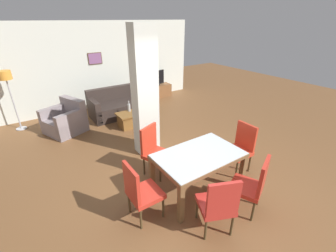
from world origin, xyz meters
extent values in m
plane|color=brown|center=(0.00, 0.00, 0.00)|extent=(18.00, 18.00, 0.00)
cube|color=silver|center=(0.00, 5.11, 1.35)|extent=(7.20, 0.06, 2.70)
cube|color=brown|center=(0.02, 5.07, 1.60)|extent=(0.44, 0.02, 0.36)
cube|color=#8C598C|center=(0.02, 5.05, 1.60)|extent=(0.40, 0.01, 0.32)
cube|color=silver|center=(-0.07, 1.66, 1.35)|extent=(0.49, 0.32, 2.70)
cube|color=brown|center=(0.00, -0.43, 0.69)|extent=(1.44, 0.06, 0.06)
cube|color=brown|center=(0.00, 0.43, 0.69)|extent=(1.44, 0.06, 0.06)
cube|color=brown|center=(-0.69, 0.00, 0.69)|extent=(0.06, 0.80, 0.06)
cube|color=brown|center=(0.69, 0.00, 0.69)|extent=(0.06, 0.80, 0.06)
cube|color=silver|center=(0.00, 0.00, 0.73)|extent=(1.42, 0.90, 0.01)
cube|color=brown|center=(-0.67, -0.41, 0.33)|extent=(0.08, 0.08, 0.66)
cube|color=brown|center=(0.67, -0.41, 0.33)|extent=(0.08, 0.08, 0.66)
cube|color=brown|center=(-0.67, 0.41, 0.33)|extent=(0.08, 0.08, 0.66)
cube|color=brown|center=(0.67, 0.41, 0.33)|extent=(0.08, 0.08, 0.66)
cube|color=red|center=(1.00, 0.00, 0.41)|extent=(0.46, 0.46, 0.07)
cube|color=red|center=(1.20, 0.00, 0.71)|extent=(0.05, 0.44, 0.52)
cylinder|color=#4C3B22|center=(0.81, -0.19, 0.19)|extent=(0.04, 0.04, 0.38)
cylinder|color=#4C3B22|center=(0.81, 0.19, 0.19)|extent=(0.04, 0.04, 0.38)
cylinder|color=#4C3B22|center=(1.19, -0.19, 0.19)|extent=(0.04, 0.04, 0.38)
cylinder|color=#4C3B22|center=(1.19, 0.19, 0.19)|extent=(0.04, 0.04, 0.38)
cube|color=red|center=(0.32, -0.75, 0.41)|extent=(0.61, 0.61, 0.07)
cube|color=red|center=(0.41, -0.94, 0.71)|extent=(0.42, 0.22, 0.52)
cylinder|color=#4C3B22|center=(0.07, -0.65, 0.19)|extent=(0.04, 0.04, 0.38)
cylinder|color=#4C3B22|center=(0.42, -0.50, 0.19)|extent=(0.04, 0.04, 0.38)
cylinder|color=#4C3B22|center=(0.23, -1.00, 0.19)|extent=(0.04, 0.04, 0.38)
cylinder|color=#4C3B22|center=(0.57, -0.85, 0.19)|extent=(0.04, 0.04, 0.38)
cube|color=red|center=(-0.32, -0.74, 0.41)|extent=(0.61, 0.61, 0.07)
cube|color=red|center=(-0.41, -0.93, 0.71)|extent=(0.42, 0.22, 0.52)
cylinder|color=#4C3B22|center=(-0.42, -0.49, 0.19)|extent=(0.04, 0.04, 0.38)
cylinder|color=#4C3B22|center=(-0.07, -0.65, 0.19)|extent=(0.04, 0.04, 0.38)
cylinder|color=#4C3B22|center=(-0.57, -0.84, 0.19)|extent=(0.04, 0.04, 0.38)
cylinder|color=#4C3B22|center=(-0.23, -0.99, 0.19)|extent=(0.04, 0.04, 0.38)
cube|color=red|center=(-0.32, 0.79, 0.41)|extent=(0.60, 0.60, 0.07)
cube|color=red|center=(-0.40, 0.97, 0.71)|extent=(0.42, 0.21, 0.52)
cylinder|color=#4C3B22|center=(-0.08, 0.68, 0.19)|extent=(0.04, 0.04, 0.38)
cylinder|color=#4C3B22|center=(-0.43, 0.54, 0.19)|extent=(0.04, 0.04, 0.38)
cylinder|color=#4C3B22|center=(-0.22, 1.03, 0.19)|extent=(0.04, 0.04, 0.38)
cylinder|color=#4C3B22|center=(-0.57, 0.89, 0.19)|extent=(0.04, 0.04, 0.38)
cube|color=red|center=(-1.03, 0.00, 0.41)|extent=(0.46, 0.46, 0.07)
cube|color=red|center=(-1.23, 0.00, 0.71)|extent=(0.05, 0.44, 0.52)
cylinder|color=#4C3B22|center=(-0.84, 0.19, 0.19)|extent=(0.04, 0.04, 0.38)
cylinder|color=#4C3B22|center=(-0.84, -0.19, 0.19)|extent=(0.04, 0.04, 0.38)
cylinder|color=#4C3B22|center=(-1.22, 0.19, 0.19)|extent=(0.04, 0.04, 0.38)
cylinder|color=#4C3B22|center=(-1.22, -0.19, 0.19)|extent=(0.04, 0.04, 0.38)
cube|color=#342A25|center=(0.23, 3.94, 0.21)|extent=(1.74, 0.88, 0.42)
cube|color=#342A25|center=(0.23, 4.29, 0.63)|extent=(1.74, 0.18, 0.42)
cube|color=#342A25|center=(1.02, 3.94, 0.32)|extent=(0.16, 0.88, 0.65)
cube|color=#342A25|center=(-0.55, 3.94, 0.32)|extent=(0.16, 0.88, 0.65)
cube|color=gray|center=(-1.44, 3.67, 0.20)|extent=(1.11, 1.12, 0.40)
cube|color=gray|center=(-1.13, 3.79, 0.63)|extent=(0.49, 0.88, 0.45)
cube|color=gray|center=(-1.30, 3.33, 0.32)|extent=(0.84, 0.45, 0.65)
cube|color=gray|center=(-1.57, 4.00, 0.32)|extent=(0.84, 0.45, 0.65)
cube|color=brown|center=(0.12, 3.02, 0.37)|extent=(0.63, 0.53, 0.04)
cube|color=brown|center=(0.12, 3.02, 0.18)|extent=(0.55, 0.45, 0.35)
cylinder|color=#B2B7BC|center=(0.21, 3.17, 0.50)|extent=(0.08, 0.08, 0.21)
cylinder|color=#B2B7BC|center=(0.21, 3.17, 0.64)|extent=(0.03, 0.03, 0.07)
cylinder|color=#B7B7BC|center=(0.21, 3.17, 0.68)|extent=(0.04, 0.04, 0.01)
cube|color=brown|center=(2.04, 4.83, 0.23)|extent=(1.30, 0.40, 0.46)
cube|color=black|center=(2.04, 4.83, 0.47)|extent=(0.39, 0.26, 0.03)
cube|color=black|center=(2.04, 4.83, 0.74)|extent=(0.90, 0.20, 0.51)
cylinder|color=#B7B7BC|center=(-2.42, 4.56, 0.01)|extent=(0.27, 0.27, 0.02)
cylinder|color=#B7B7BC|center=(-2.42, 4.56, 0.70)|extent=(0.04, 0.04, 1.35)
cylinder|color=#F29E38|center=(-2.42, 4.56, 1.48)|extent=(0.30, 0.30, 0.22)
camera|label=1|loc=(-2.18, -2.31, 2.77)|focal=24.00mm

